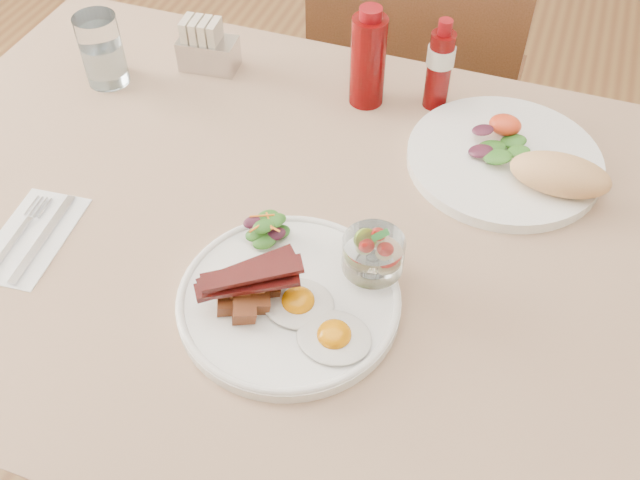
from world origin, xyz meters
TOP-DOWN VIEW (x-y plane):
  - table at (0.00, 0.00)m, footprint 1.33×0.88m
  - chair_far at (0.00, 0.66)m, footprint 0.42×0.42m
  - main_plate at (0.02, -0.14)m, footprint 0.28×0.28m
  - fried_eggs at (0.06, -0.16)m, footprint 0.16×0.12m
  - bacon_potato_pile at (-0.03, -0.16)m, footprint 0.13×0.10m
  - side_salad at (-0.05, -0.05)m, footprint 0.06×0.06m
  - fruit_cup at (0.10, -0.07)m, footprint 0.08×0.08m
  - second_plate at (0.24, 0.21)m, footprint 0.30×0.29m
  - ketchup_bottle at (-0.02, 0.30)m, footprint 0.06×0.06m
  - hot_sauce_bottle at (0.09, 0.33)m, footprint 0.05×0.05m
  - sugar_caddy at (-0.30, 0.30)m, footprint 0.10×0.06m
  - water_glass at (-0.45, 0.21)m, footprint 0.07×0.07m
  - napkin_cutlery at (-0.35, -0.15)m, footprint 0.11×0.18m

SIDE VIEW (x-z plane):
  - chair_far at x=0.00m, z-range 0.06..0.99m
  - table at x=0.00m, z-range 0.29..1.04m
  - napkin_cutlery at x=-0.35m, z-range 0.75..0.76m
  - main_plate at x=0.02m, z-range 0.75..0.77m
  - second_plate at x=0.24m, z-range 0.73..0.81m
  - fried_eggs at x=0.06m, z-range 0.76..0.79m
  - side_salad at x=-0.05m, z-range 0.77..0.80m
  - sugar_caddy at x=-0.30m, z-range 0.74..0.83m
  - bacon_potato_pile at x=-0.03m, z-range 0.77..0.82m
  - water_glass at x=-0.45m, z-range 0.74..0.86m
  - fruit_cup at x=0.10m, z-range 0.77..0.85m
  - hot_sauce_bottle at x=0.09m, z-range 0.75..0.90m
  - ketchup_bottle at x=-0.02m, z-range 0.75..0.91m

